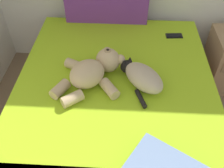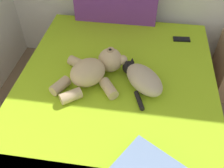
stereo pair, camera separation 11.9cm
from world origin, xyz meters
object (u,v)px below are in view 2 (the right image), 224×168
at_px(cell_phone, 182,39).
at_px(bed, 115,109).
at_px(cat, 142,79).
at_px(teddy_bear, 95,69).

bearing_deg(cell_phone, bed, -127.48).
xyz_separation_m(cat, teddy_bear, (-0.35, 0.03, 0.01)).
xyz_separation_m(bed, teddy_bear, (-0.16, 0.05, 0.36)).
distance_m(teddy_bear, cell_phone, 0.91).
distance_m(bed, cell_phone, 0.88).
bearing_deg(bed, cat, 6.61).
bearing_deg(teddy_bear, cat, -4.93).
xyz_separation_m(cat, cell_phone, (0.32, 0.64, -0.07)).
relative_size(bed, cell_phone, 12.63).
bearing_deg(cat, bed, -173.39).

